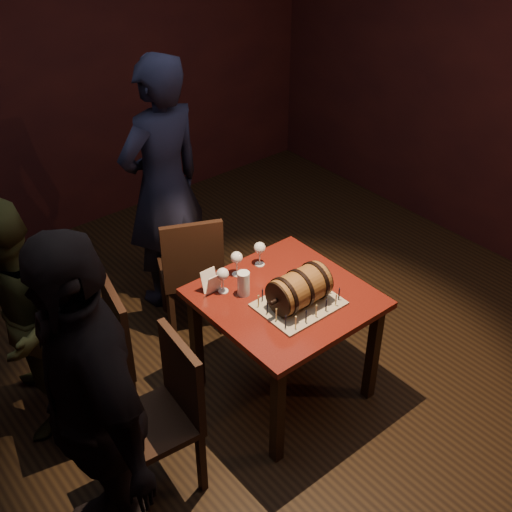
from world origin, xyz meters
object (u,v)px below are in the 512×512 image
at_px(pub_table, 285,310).
at_px(wine_glass_left, 223,275).
at_px(wine_glass_right, 260,249).
at_px(chair_left_rear, 104,354).
at_px(barrel_cake, 299,288).
at_px(chair_back, 192,269).
at_px(chair_left_front, 167,408).
at_px(person_back, 163,186).
at_px(pint_of_ale, 244,284).
at_px(wine_glass_mid, 237,258).
at_px(person_left_rear, 14,324).
at_px(person_left_front, 91,409).

bearing_deg(pub_table, wine_glass_left, 134.42).
relative_size(pub_table, wine_glass_right, 5.59).
height_order(pub_table, chair_left_rear, chair_left_rear).
height_order(barrel_cake, chair_back, barrel_cake).
relative_size(chair_left_front, person_back, 0.50).
bearing_deg(wine_glass_right, wine_glass_left, -167.65).
xyz_separation_m(wine_glass_right, person_back, (-0.07, 0.95, 0.05)).
relative_size(wine_glass_right, pint_of_ale, 1.07).
relative_size(chair_back, chair_left_rear, 1.00).
xyz_separation_m(wine_glass_mid, chair_left_rear, (-0.86, 0.13, -0.34)).
xyz_separation_m(pub_table, person_left_rear, (-1.30, 0.76, 0.10)).
relative_size(chair_left_front, person_left_rear, 0.63).
bearing_deg(pub_table, wine_glass_right, 75.95).
distance_m(chair_left_rear, person_left_rear, 0.51).
bearing_deg(wine_glass_right, person_back, 94.26).
height_order(wine_glass_mid, chair_back, chair_back).
bearing_deg(chair_back, chair_left_front, -130.58).
bearing_deg(person_left_rear, chair_left_front, 42.83).
distance_m(wine_glass_mid, person_back, 0.95).
height_order(wine_glass_mid, person_left_rear, person_left_rear).
distance_m(chair_back, person_left_front, 1.65).
distance_m(barrel_cake, wine_glass_right, 0.45).
xyz_separation_m(chair_back, person_left_front, (-1.22, -1.04, 0.39)).
distance_m(person_back, person_left_rear, 1.42).
xyz_separation_m(chair_back, person_back, (0.10, 0.45, 0.40)).
distance_m(pub_table, barrel_cake, 0.25).
xyz_separation_m(chair_left_rear, person_left_front, (-0.37, -0.68, 0.39)).
bearing_deg(wine_glass_mid, pint_of_ale, -116.64).
bearing_deg(barrel_cake, wine_glass_mid, 101.18).
relative_size(wine_glass_mid, person_left_rear, 0.11).
xyz_separation_m(pub_table, pint_of_ale, (-0.18, 0.16, 0.18)).
height_order(chair_left_rear, chair_left_front, same).
bearing_deg(person_left_front, chair_back, 135.90).
relative_size(chair_back, person_back, 0.50).
bearing_deg(person_left_front, wine_glass_left, 119.28).
bearing_deg(wine_glass_mid, person_left_rear, 160.65).
distance_m(barrel_cake, wine_glass_left, 0.45).
relative_size(wine_glass_right, chair_left_front, 0.17).
relative_size(wine_glass_right, chair_back, 0.17).
relative_size(barrel_cake, wine_glass_mid, 2.37).
relative_size(pint_of_ale, person_left_rear, 0.10).
relative_size(pint_of_ale, chair_left_rear, 0.16).
bearing_deg(barrel_cake, chair_left_rear, 148.65).
relative_size(wine_glass_left, chair_left_rear, 0.17).
relative_size(barrel_cake, person_left_rear, 0.26).
xyz_separation_m(wine_glass_left, person_left_front, (-1.06, -0.47, 0.04)).
bearing_deg(chair_left_rear, wine_glass_right, -7.48).
distance_m(wine_glass_right, person_left_front, 1.50).
height_order(pint_of_ale, chair_back, chair_back).
bearing_deg(chair_left_front, person_left_rear, 115.31).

